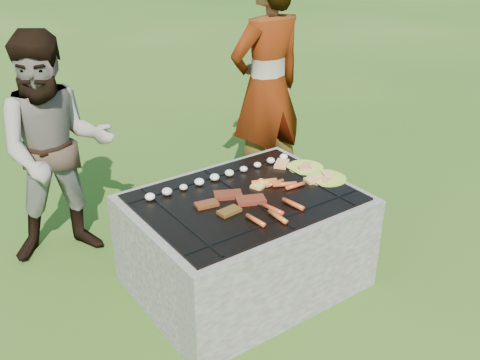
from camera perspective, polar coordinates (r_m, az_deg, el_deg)
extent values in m
plane|color=#224912|center=(3.46, 0.49, -10.76)|extent=(60.00, 60.00, 0.00)
cube|color=#A19A8E|center=(3.58, -3.35, -3.67)|extent=(1.30, 0.18, 0.60)
cube|color=gray|center=(3.02, 5.13, -9.99)|extent=(1.30, 0.18, 0.60)
cube|color=#A49A91|center=(3.05, -8.18, -9.82)|extent=(0.18, 0.64, 0.60)
cube|color=gray|center=(3.60, 7.77, -3.72)|extent=(0.18, 0.64, 0.60)
cube|color=black|center=(3.32, 0.50, -7.45)|extent=(0.94, 0.64, 0.48)
sphere|color=#FF5914|center=(3.20, 0.52, -4.18)|extent=(0.10, 0.10, 0.10)
cube|color=black|center=(3.13, 0.53, -1.87)|extent=(1.20, 0.90, 0.01)
cylinder|color=black|center=(2.92, -6.66, -4.17)|extent=(0.01, 0.88, 0.01)
cylinder|color=black|center=(3.13, 0.53, -1.78)|extent=(0.01, 0.88, 0.01)
cylinder|color=black|center=(3.38, 6.72, 0.31)|extent=(0.01, 0.88, 0.01)
cylinder|color=black|center=(2.91, 4.24, -4.19)|extent=(1.18, 0.01, 0.01)
cylinder|color=black|center=(3.36, -2.66, 0.31)|extent=(1.18, 0.01, 0.01)
ellipsoid|color=white|center=(3.13, -9.58, -1.77)|extent=(0.06, 0.06, 0.04)
ellipsoid|color=beige|center=(3.17, -7.79, -1.22)|extent=(0.06, 0.06, 0.04)
ellipsoid|color=beige|center=(3.22, -6.05, -0.76)|extent=(0.05, 0.05, 0.03)
ellipsoid|color=white|center=(3.26, -4.36, -0.19)|extent=(0.06, 0.06, 0.04)
ellipsoid|color=beige|center=(3.32, -2.73, 0.31)|extent=(0.06, 0.06, 0.04)
ellipsoid|color=silver|center=(3.37, -1.14, 0.77)|extent=(0.06, 0.06, 0.04)
ellipsoid|color=beige|center=(3.43, 0.39, 1.19)|extent=(0.05, 0.05, 0.03)
ellipsoid|color=beige|center=(3.49, 1.87, 1.64)|extent=(0.05, 0.05, 0.03)
ellipsoid|color=beige|center=(3.55, 3.30, 2.10)|extent=(0.06, 0.06, 0.04)
ellipsoid|color=#F1EACD|center=(3.62, 4.68, 2.50)|extent=(0.05, 0.05, 0.04)
cube|color=#95441B|center=(3.03, -3.59, -2.59)|extent=(0.14, 0.10, 0.02)
cube|color=maroon|center=(3.12, -1.30, -1.59)|extent=(0.19, 0.15, 0.02)
cube|color=brown|center=(2.96, -1.16, -3.34)|extent=(0.13, 0.08, 0.02)
cube|color=maroon|center=(3.06, 1.15, -2.16)|extent=(0.19, 0.15, 0.02)
cylinder|color=gold|center=(3.27, 2.59, -0.17)|extent=(0.16, 0.08, 0.03)
cylinder|color=orange|center=(3.26, 3.68, -0.34)|extent=(0.13, 0.03, 0.02)
cylinder|color=#F15A27|center=(3.25, 4.78, -0.46)|extent=(0.15, 0.09, 0.03)
cylinder|color=#F35C28|center=(3.24, 5.89, -0.62)|extent=(0.14, 0.04, 0.03)
cylinder|color=#C04A1F|center=(2.97, 3.53, -3.12)|extent=(0.05, 0.15, 0.03)
cylinder|color=#C34B20|center=(3.03, 5.69, -2.56)|extent=(0.05, 0.15, 0.03)
cylinder|color=#D05522|center=(2.87, 1.68, -4.31)|extent=(0.04, 0.14, 0.03)
cylinder|color=#C96B21|center=(2.90, 4.06, -3.92)|extent=(0.03, 0.15, 0.03)
cube|color=#E9D377|center=(3.25, 2.17, -0.49)|extent=(0.14, 0.11, 0.02)
cube|color=tan|center=(3.35, 7.99, 0.07)|extent=(0.14, 0.09, 0.02)
cube|color=#E4C474|center=(3.53, 4.47, 1.74)|extent=(0.15, 0.15, 0.02)
cylinder|color=#F1F33A|center=(3.52, 6.96, 1.28)|extent=(0.31, 0.31, 0.02)
cube|color=tan|center=(3.49, 6.95, 1.29)|extent=(0.10, 0.08, 0.01)
cube|color=tan|center=(3.55, 7.12, 1.70)|extent=(0.09, 0.08, 0.01)
cylinder|color=#FFF63C|center=(3.39, 9.20, 0.12)|extent=(0.29, 0.29, 0.02)
cube|color=tan|center=(3.36, 9.21, 0.12)|extent=(0.10, 0.07, 0.02)
cube|color=#E1AE73|center=(3.42, 9.35, 0.59)|extent=(0.10, 0.12, 0.02)
imported|color=gray|center=(4.15, 2.88, 9.74)|extent=(0.67, 0.45, 1.81)
imported|color=gray|center=(3.58, -18.95, 3.02)|extent=(0.86, 0.75, 1.51)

